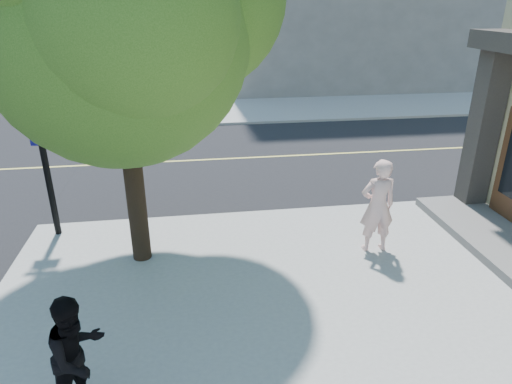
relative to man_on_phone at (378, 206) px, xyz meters
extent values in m
plane|color=black|center=(-6.43, 2.23, -1.13)|extent=(140.00, 140.00, 0.00)
cube|color=black|center=(-6.43, 6.73, -1.12)|extent=(140.00, 9.00, 0.01)
cube|color=#979794|center=(7.07, 23.73, -1.07)|extent=(29.00, 25.00, 0.12)
cube|color=slate|center=(2.77, 0.03, -0.92)|extent=(1.60, 4.00, 0.18)
cube|color=#35302B|center=(3.27, 1.73, 1.09)|extent=(0.55, 0.55, 4.20)
imported|color=beige|center=(0.00, 0.00, 0.00)|extent=(0.74, 0.49, 2.02)
imported|color=black|center=(-5.26, -3.36, -0.16)|extent=(1.01, 1.05, 1.70)
cylinder|color=black|center=(-4.85, 0.38, 0.86)|extent=(0.37, 0.37, 3.75)
sphere|color=#457021|center=(-4.85, 0.38, 3.36)|extent=(4.58, 4.58, 4.58)
sphere|color=#457021|center=(-4.43, -0.76, 3.68)|extent=(3.12, 3.12, 3.12)
cylinder|color=black|center=(-6.83, 1.72, 1.40)|extent=(0.14, 0.14, 4.83)
cube|color=white|center=(-6.78, 1.70, 1.98)|extent=(0.63, 0.04, 0.23)
cube|color=navy|center=(-6.78, 1.70, 1.40)|extent=(0.52, 0.04, 0.63)
imported|color=black|center=(-6.83, 1.72, 2.90)|extent=(0.19, 0.23, 1.15)
camera|label=1|loc=(-3.71, -8.02, 3.91)|focal=31.92mm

